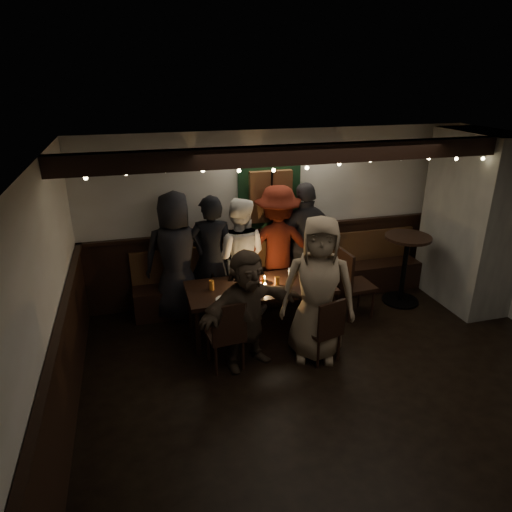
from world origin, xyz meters
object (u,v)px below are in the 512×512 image
object	(u,v)px
chair_near_left	(227,332)
person_g	(318,290)
chair_end	(350,280)
person_c	(239,256)
chair_near_right	(326,327)
high_top	(405,261)
person_b	(212,258)
person_a	(177,257)
person_e	(305,243)
person_d	(277,247)
dining_table	(260,290)
person_f	(247,310)

from	to	relation	value
chair_near_left	person_g	bearing A→B (deg)	-0.42
chair_end	person_c	bearing A→B (deg)	158.49
person_c	chair_near_right	bearing A→B (deg)	134.09
high_top	person_b	world-z (taller)	person_b
person_a	person_g	xyz separation A→B (m)	(1.53, -1.48, -0.01)
chair_end	person_e	world-z (taller)	person_e
chair_near_right	person_g	size ratio (longest dim) A/B	0.47
chair_end	person_d	xyz separation A→B (m)	(-0.90, 0.68, 0.35)
dining_table	person_e	distance (m)	1.26
person_c	person_f	size ratio (longest dim) A/B	1.16
person_a	person_b	xyz separation A→B (m)	(0.49, -0.11, -0.02)
person_d	person_e	distance (m)	0.46
chair_near_left	person_g	size ratio (longest dim) A/B	0.50
person_d	person_f	xyz separation A→B (m)	(-0.84, -1.45, -0.18)
chair_near_right	person_f	xyz separation A→B (m)	(-0.93, 0.21, 0.26)
person_f	person_g	size ratio (longest dim) A/B	0.81
person_a	person_g	size ratio (longest dim) A/B	1.01
dining_table	person_c	xyz separation A→B (m)	(-0.12, 0.67, 0.23)
high_top	person_b	size ratio (longest dim) A/B	0.60
person_f	person_b	bearing A→B (deg)	79.17
chair_near_right	person_b	bearing A→B (deg)	125.81
chair_end	person_d	distance (m)	1.18
dining_table	person_c	world-z (taller)	person_c
chair_near_left	person_a	xyz separation A→B (m)	(-0.40, 1.47, 0.42)
dining_table	person_g	size ratio (longest dim) A/B	1.06
chair_end	chair_near_right	bearing A→B (deg)	-129.29
chair_near_left	person_e	distance (m)	2.21
chair_near_right	person_c	xyz separation A→B (m)	(-0.70, 1.57, 0.38)
chair_end	person_d	bearing A→B (deg)	142.66
person_d	person_g	distance (m)	1.51
person_d	chair_end	bearing A→B (deg)	149.24
high_top	person_e	world-z (taller)	person_e
high_top	person_d	bearing A→B (deg)	165.15
chair_near_left	person_e	size ratio (longest dim) A/B	0.49
chair_near_right	high_top	size ratio (longest dim) A/B	0.80
person_b	person_e	bearing A→B (deg)	-160.14
person_c	person_d	bearing A→B (deg)	-151.63
chair_near_right	person_e	xyz separation A→B (m)	(0.36, 1.68, 0.45)
chair_end	person_f	bearing A→B (deg)	-156.19
person_b	person_d	xyz separation A→B (m)	(1.01, 0.13, 0.02)
chair_near_left	person_d	size ratio (longest dim) A/B	0.49
person_c	person_e	world-z (taller)	person_e
person_c	person_d	xyz separation A→B (m)	(0.61, 0.09, 0.06)
chair_near_right	chair_end	size ratio (longest dim) A/B	0.84
chair_end	person_g	size ratio (longest dim) A/B	0.56
chair_end	person_g	distance (m)	1.24
person_b	person_f	distance (m)	1.34
person_c	person_d	size ratio (longest dim) A/B	0.94
person_e	chair_near_left	bearing A→B (deg)	32.90
chair_near_left	chair_end	bearing A→B (deg)	22.25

